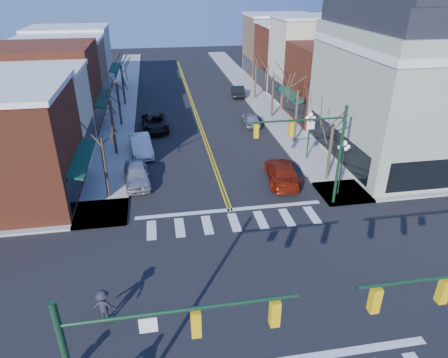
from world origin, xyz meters
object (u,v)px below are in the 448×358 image
car_left_near (137,174)px  pedestrian_dark_b (104,306)px  car_left_mid (141,145)px  victorian_corner (411,82)px  car_right_mid (251,119)px  lamppost_corner (342,159)px  lamppost_midblock (309,128)px  car_left_far (155,123)px  car_right_near (282,172)px  car_right_far (238,91)px

car_left_near → pedestrian_dark_b: size_ratio=2.77×
car_left_mid → pedestrian_dark_b: (-1.36, -19.99, 0.17)m
victorian_corner → car_right_mid: 16.25m
car_left_mid → victorian_corner: bearing=-18.5°
car_left_near → pedestrian_dark_b: 14.07m
victorian_corner → pedestrian_dark_b: victorian_corner is taller
victorian_corner → car_left_mid: size_ratio=2.83×
car_left_near → car_right_mid: car_left_near is taller
lamppost_corner → lamppost_midblock: bearing=90.0°
lamppost_corner → car_left_far: size_ratio=0.78×
lamppost_corner → car_right_near: size_ratio=0.78×
car_right_near → pedestrian_dark_b: size_ratio=3.29×
lamppost_midblock → car_left_near: 14.91m
lamppost_midblock → car_left_mid: bearing=164.9°
lamppost_corner → car_right_near: lamppost_corner is taller
victorian_corner → car_right_far: size_ratio=3.25×
lamppost_corner → car_left_near: bearing=163.2°
lamppost_midblock → car_left_far: bearing=142.3°
victorian_corner → car_right_mid: bearing=136.9°
car_left_near → car_left_mid: bearing=82.6°
lamppost_midblock → car_right_near: 5.40m
victorian_corner → lamppost_corner: 10.89m
car_left_mid → car_right_mid: bearing=19.5°
car_left_near → car_right_mid: bearing=39.8°
car_left_mid → pedestrian_dark_b: 20.04m
car_left_mid → lamppost_corner: bearing=-43.4°
car_left_mid → car_left_near: bearing=-99.7°
car_left_near → car_right_near: car_right_near is taller
lamppost_midblock → car_right_far: lamppost_midblock is taller
lamppost_corner → car_left_near: size_ratio=0.92×
lamppost_corner → pedestrian_dark_b: 18.55m
car_left_near → car_left_far: (1.57, 12.17, -0.03)m
victorian_corner → car_right_near: 13.44m
lamppost_corner → lamppost_midblock: size_ratio=1.00×
lamppost_midblock → car_right_far: 21.81m
victorian_corner → car_right_mid: (-11.03, 10.34, -5.95)m
car_right_far → pedestrian_dark_b: pedestrian_dark_b is taller
car_left_near → car_right_far: (12.80, 23.70, -0.08)m
victorian_corner → car_left_mid: bearing=169.1°
car_left_mid → car_right_near: 13.29m
pedestrian_dark_b → car_left_far: bearing=-85.4°
car_left_far → car_left_near: bearing=-101.4°
car_right_near → pedestrian_dark_b: 17.57m
victorian_corner → lamppost_midblock: size_ratio=3.29×
car_left_far → car_right_mid: (10.29, -0.24, -0.06)m
lamppost_corner → car_left_near: 15.41m
pedestrian_dark_b → car_left_near: bearing=-84.1°
car_right_mid → pedestrian_dark_b: size_ratio=2.46×
car_left_mid → car_right_near: size_ratio=0.90×
car_left_near → car_right_far: 26.93m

